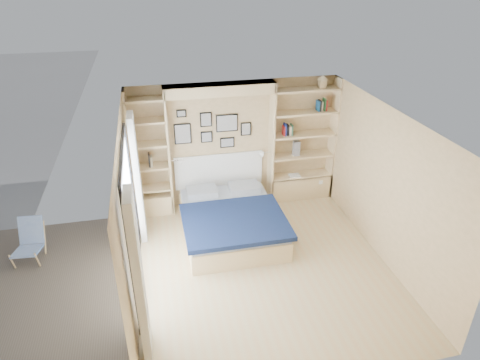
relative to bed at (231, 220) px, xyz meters
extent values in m
plane|color=tan|center=(0.33, -1.04, -0.28)|extent=(4.50, 4.50, 0.00)
plane|color=tan|center=(0.33, 1.21, 0.97)|extent=(4.00, 0.00, 4.00)
plane|color=tan|center=(0.33, -3.29, 0.97)|extent=(4.00, 0.00, 4.00)
plane|color=tan|center=(-1.67, -1.04, 0.97)|extent=(0.00, 4.50, 4.50)
plane|color=tan|center=(2.33, -1.04, 0.97)|extent=(0.00, 4.50, 4.50)
plane|color=white|center=(0.33, -1.04, 2.22)|extent=(4.50, 4.50, 0.00)
cube|color=beige|center=(-0.97, 1.03, 0.97)|extent=(0.04, 0.35, 2.50)
cube|color=beige|center=(1.03, 1.03, 0.97)|extent=(0.04, 0.35, 2.50)
cube|color=beige|center=(0.03, 1.03, 2.12)|extent=(2.00, 0.35, 0.20)
cube|color=beige|center=(2.31, 1.03, 0.97)|extent=(0.04, 0.35, 2.50)
cube|color=beige|center=(-1.65, 1.03, 0.97)|extent=(0.04, 0.35, 2.50)
cube|color=beige|center=(1.68, 1.03, -0.03)|extent=(1.30, 0.35, 0.50)
cube|color=beige|center=(-1.32, 1.03, -0.08)|extent=(0.70, 0.35, 0.40)
cube|color=black|center=(-1.64, -1.04, 1.95)|extent=(0.04, 2.08, 0.06)
cube|color=black|center=(-1.64, -1.04, -0.25)|extent=(0.04, 2.08, 0.06)
cube|color=black|center=(-1.64, -2.06, 0.82)|extent=(0.04, 0.06, 2.20)
cube|color=black|center=(-1.64, -0.02, 0.82)|extent=(0.04, 0.06, 2.20)
cube|color=silver|center=(-1.65, -1.04, 0.84)|extent=(0.01, 2.00, 2.20)
cube|color=white|center=(-1.55, -2.34, 0.87)|extent=(0.10, 0.45, 2.30)
cube|color=white|center=(-1.55, 0.26, 0.87)|extent=(0.10, 0.45, 2.30)
cube|color=beige|center=(1.68, 1.03, 0.22)|extent=(1.30, 0.35, 0.04)
cube|color=beige|center=(1.68, 1.03, 0.67)|extent=(1.30, 0.35, 0.04)
cube|color=beige|center=(1.68, 1.03, 1.12)|extent=(1.30, 0.35, 0.04)
cube|color=beige|center=(1.68, 1.03, 1.57)|extent=(1.30, 0.35, 0.04)
cube|color=beige|center=(1.68, 1.03, 2.02)|extent=(1.30, 0.35, 0.04)
cube|color=beige|center=(-1.32, 1.03, 0.27)|extent=(0.70, 0.35, 0.04)
cube|color=beige|center=(-1.32, 1.03, 0.72)|extent=(0.70, 0.35, 0.04)
cube|color=beige|center=(-1.32, 1.03, 1.17)|extent=(0.70, 0.35, 0.04)
cube|color=beige|center=(-1.32, 1.03, 1.62)|extent=(0.70, 0.35, 0.04)
cube|color=beige|center=(-1.32, 1.03, 2.02)|extent=(0.70, 0.35, 0.04)
cube|color=beige|center=(0.00, -0.02, -0.10)|extent=(1.66, 2.08, 0.36)
cube|color=#999FA7|center=(0.00, -0.02, 0.13)|extent=(1.62, 2.04, 0.10)
cube|color=#101C3C|center=(0.00, -0.37, 0.20)|extent=(1.76, 1.45, 0.08)
cube|color=#999FA7|center=(-0.42, 0.72, 0.24)|extent=(0.57, 0.42, 0.12)
cube|color=#999FA7|center=(0.42, 0.72, 0.24)|extent=(0.57, 0.42, 0.12)
cube|color=white|center=(0.00, 1.18, 0.44)|extent=(1.76, 0.04, 0.70)
cube|color=black|center=(-0.67, 1.18, 1.27)|extent=(0.32, 0.02, 0.40)
cube|color=gray|center=(-0.67, 1.17, 1.27)|extent=(0.28, 0.01, 0.36)
cube|color=black|center=(-0.22, 1.18, 1.52)|extent=(0.22, 0.02, 0.28)
cube|color=gray|center=(-0.22, 1.17, 1.52)|extent=(0.18, 0.01, 0.24)
cube|color=black|center=(-0.22, 1.18, 1.17)|extent=(0.22, 0.02, 0.22)
cube|color=gray|center=(-0.22, 1.17, 1.17)|extent=(0.18, 0.01, 0.18)
cube|color=black|center=(0.18, 1.18, 1.42)|extent=(0.42, 0.02, 0.34)
cube|color=gray|center=(0.18, 1.17, 1.42)|extent=(0.38, 0.01, 0.30)
cube|color=black|center=(0.18, 1.18, 1.02)|extent=(0.28, 0.02, 0.20)
cube|color=gray|center=(0.18, 1.17, 1.02)|extent=(0.24, 0.01, 0.16)
cube|color=black|center=(0.55, 1.18, 1.27)|extent=(0.20, 0.02, 0.26)
cube|color=gray|center=(0.55, 1.17, 1.27)|extent=(0.16, 0.01, 0.22)
cube|color=black|center=(-0.67, 1.18, 1.67)|extent=(0.18, 0.02, 0.14)
cube|color=gray|center=(-0.67, 1.17, 1.67)|extent=(0.14, 0.01, 0.10)
cylinder|color=silver|center=(-0.83, 0.96, 0.84)|extent=(0.20, 0.02, 0.02)
cone|color=white|center=(-0.73, 0.96, 0.82)|extent=(0.13, 0.12, 0.15)
cylinder|color=silver|center=(0.89, 0.96, 0.84)|extent=(0.20, 0.02, 0.02)
cone|color=white|center=(0.79, 0.96, 0.82)|extent=(0.13, 0.12, 0.15)
cube|color=#A51E1E|center=(1.26, 1.03, 1.23)|extent=(0.02, 0.15, 0.18)
cube|color=navy|center=(1.29, 1.03, 1.26)|extent=(0.03, 0.15, 0.23)
cube|color=black|center=(1.34, 1.03, 1.25)|extent=(0.03, 0.15, 0.21)
cube|color=#BFB28C|center=(1.38, 1.03, 1.24)|extent=(0.04, 0.15, 0.19)
cube|color=#26593F|center=(1.42, 1.03, 1.25)|extent=(0.03, 0.15, 0.21)
cube|color=navy|center=(1.93, 1.03, 1.69)|extent=(0.03, 0.15, 0.20)
cube|color=black|center=(1.96, 1.03, 1.69)|extent=(0.03, 0.15, 0.20)
cube|color=#BFB28C|center=(1.99, 1.03, 1.69)|extent=(0.04, 0.15, 0.19)
cube|color=#1F5329|center=(2.06, 1.03, 1.71)|extent=(0.03, 0.15, 0.24)
cube|color=#A51E1E|center=(2.08, 1.03, 1.70)|extent=(0.03, 0.15, 0.21)
cube|color=black|center=(-1.34, 1.03, 0.87)|extent=(0.03, 0.15, 0.25)
cube|color=#BFB28C|center=(-1.29, 1.03, 0.84)|extent=(0.03, 0.15, 0.20)
cube|color=beige|center=(1.98, 1.03, 2.12)|extent=(0.13, 0.13, 0.15)
cone|color=beige|center=(1.98, 1.03, 2.23)|extent=(0.20, 0.20, 0.08)
cube|color=slate|center=(1.55, 1.03, 0.84)|extent=(0.12, 0.12, 0.30)
cube|color=white|center=(1.53, 0.98, 0.26)|extent=(0.22, 0.16, 0.03)
cube|color=brown|center=(-3.27, -1.04, -0.28)|extent=(3.20, 4.00, 0.05)
cylinder|color=tan|center=(-3.62, -0.30, -0.10)|extent=(0.04, 0.12, 0.35)
cylinder|color=tan|center=(-3.23, -0.34, -0.10)|extent=(0.04, 0.12, 0.35)
cylinder|color=tan|center=(-3.58, 0.18, -0.02)|extent=(0.05, 0.29, 0.57)
cylinder|color=tan|center=(-3.19, 0.14, -0.02)|extent=(0.05, 0.29, 0.57)
cube|color=#2554AD|center=(-3.41, -0.14, -0.03)|extent=(0.43, 0.51, 0.13)
cube|color=#2554AD|center=(-3.38, 0.19, 0.16)|extent=(0.41, 0.23, 0.46)
camera|label=1|loc=(-1.23, -6.40, 4.21)|focal=32.00mm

